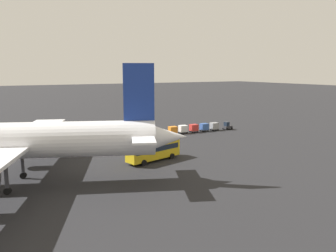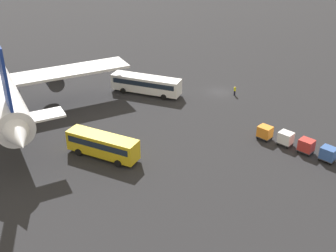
% 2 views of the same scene
% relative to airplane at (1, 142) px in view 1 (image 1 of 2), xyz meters
% --- Properties ---
extents(ground_plane, '(600.00, 600.00, 0.00)m').
position_rel_airplane_xyz_m(ground_plane, '(-22.74, -30.78, -6.21)').
color(ground_plane, '#232326').
extents(airplane, '(48.72, 42.57, 16.51)m').
position_rel_airplane_xyz_m(airplane, '(0.00, 0.00, 0.00)').
color(airplane, silver).
rests_on(airplane, ground).
extents(shuttle_bus_near, '(13.01, 6.97, 3.22)m').
position_rel_airplane_xyz_m(shuttle_bus_near, '(-12.94, -21.58, -4.27)').
color(shuttle_bus_near, white).
rests_on(shuttle_bus_near, ground).
extents(shuttle_bus_far, '(10.59, 5.01, 3.23)m').
position_rel_airplane_xyz_m(shuttle_bus_far, '(-23.44, -1.96, -4.27)').
color(shuttle_bus_far, gold).
rests_on(shuttle_bus_far, ground).
extents(baggage_tug, '(2.53, 1.86, 2.10)m').
position_rel_airplane_xyz_m(baggage_tug, '(-54.06, -20.14, -5.26)').
color(baggage_tug, '#333338').
rests_on(baggage_tug, ground).
extents(worker_person, '(0.38, 0.38, 1.74)m').
position_rel_airplane_xyz_m(worker_person, '(-25.59, -31.38, -5.33)').
color(worker_person, '#1E1E2D').
rests_on(worker_person, ground).
extents(cargo_cart_grey, '(2.06, 1.76, 2.06)m').
position_rel_airplane_xyz_m(cargo_cart_grey, '(-50.20, -20.69, -5.01)').
color(cargo_cart_grey, '#38383D').
rests_on(cargo_cart_grey, ground).
extents(cargo_cart_blue, '(2.06, 1.76, 2.06)m').
position_rel_airplane_xyz_m(cargo_cart_blue, '(-47.07, -20.78, -5.01)').
color(cargo_cart_blue, '#38383D').
rests_on(cargo_cart_blue, ground).
extents(cargo_cart_red, '(2.06, 1.76, 2.06)m').
position_rel_airplane_xyz_m(cargo_cart_red, '(-43.95, -20.88, -5.01)').
color(cargo_cart_red, '#38383D').
rests_on(cargo_cart_red, ground).
extents(cargo_cart_white, '(2.06, 1.76, 2.06)m').
position_rel_airplane_xyz_m(cargo_cart_white, '(-40.83, -20.96, -5.01)').
color(cargo_cart_white, '#38383D').
rests_on(cargo_cart_white, ground).
extents(cargo_cart_orange, '(2.06, 1.76, 2.06)m').
position_rel_airplane_xyz_m(cargo_cart_orange, '(-37.70, -20.60, -5.01)').
color(cargo_cart_orange, '#38383D').
rests_on(cargo_cart_orange, ground).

